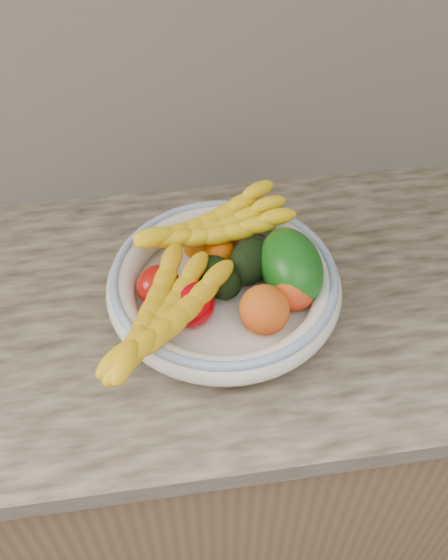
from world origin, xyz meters
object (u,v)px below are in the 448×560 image
Objects in this scene: green_mango at (291,266)px; banana_bunch_back at (212,230)px; banana_bunch_front at (161,321)px; fruit_bowl at (224,285)px.

green_mango is 0.15m from banana_bunch_back.
banana_bunch_back is 0.21m from banana_bunch_front.
banana_bunch_back is at bearing 94.28° from fruit_bowl.
banana_bunch_back is at bearing 134.44° from green_mango.
banana_bunch_front is (-0.10, -0.18, -0.01)m from banana_bunch_back.
banana_bunch_back reaches higher than banana_bunch_front.
green_mango is 0.48× the size of banana_bunch_front.
banana_bunch_back is at bearing 4.25° from banana_bunch_front.
fruit_bowl is at bearing -101.05° from banana_bunch_back.
green_mango reaches higher than banana_bunch_back.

